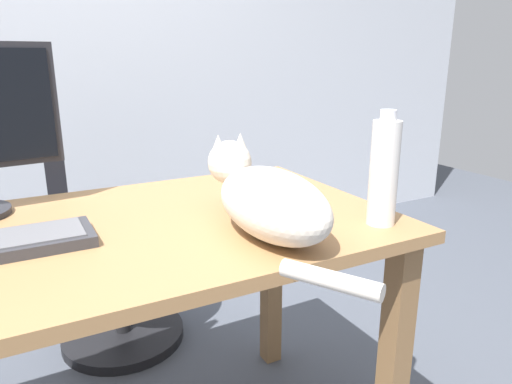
# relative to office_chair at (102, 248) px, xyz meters

# --- Properties ---
(back_wall) EXTENTS (6.00, 0.04, 2.60)m
(back_wall) POSITION_rel_office_chair_xyz_m (-0.19, 0.86, 0.89)
(back_wall) COLOR silver
(back_wall) RESTS_ON ground_plane
(desk) EXTENTS (1.54, 0.74, 0.74)m
(desk) POSITION_rel_office_chair_xyz_m (-0.19, -0.71, 0.23)
(desk) COLOR #9E7247
(desk) RESTS_ON ground_plane
(office_chair) EXTENTS (0.48, 0.48, 0.95)m
(office_chair) POSITION_rel_office_chair_xyz_m (0.00, 0.00, 0.00)
(office_chair) COLOR black
(office_chair) RESTS_ON ground_plane
(cat) EXTENTS (0.19, 0.61, 0.20)m
(cat) POSITION_rel_office_chair_xyz_m (0.21, -0.90, 0.41)
(cat) COLOR silver
(cat) RESTS_ON desk
(computer_mouse) EXTENTS (0.11, 0.06, 0.04)m
(computer_mouse) POSITION_rel_office_chair_xyz_m (0.29, -0.63, 0.34)
(computer_mouse) COLOR black
(computer_mouse) RESTS_ON desk
(water_bottle) EXTENTS (0.07, 0.07, 0.27)m
(water_bottle) POSITION_rel_office_chair_xyz_m (0.48, -0.97, 0.45)
(water_bottle) COLOR silver
(water_bottle) RESTS_ON desk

